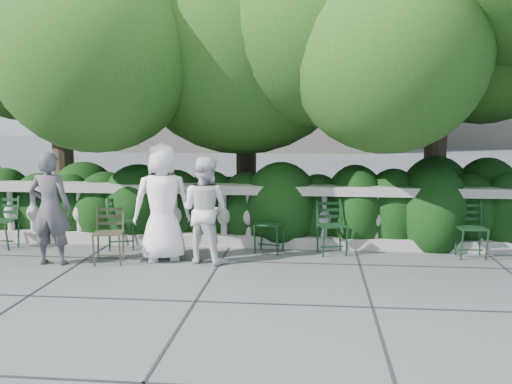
# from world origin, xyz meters

# --- Properties ---
(ground) EXTENTS (90.00, 90.00, 0.00)m
(ground) POSITION_xyz_m (0.00, 0.00, 0.00)
(ground) COLOR #4A4E51
(ground) RESTS_ON ground
(balustrade) EXTENTS (12.00, 0.44, 1.00)m
(balustrade) POSITION_xyz_m (0.00, 1.80, 0.49)
(balustrade) COLOR #9E998E
(balustrade) RESTS_ON ground
(shrub_hedge) EXTENTS (15.00, 2.60, 1.70)m
(shrub_hedge) POSITION_xyz_m (0.00, 3.00, 0.00)
(shrub_hedge) COLOR black
(shrub_hedge) RESTS_ON ground
(tree_canopy) EXTENTS (15.04, 6.52, 6.78)m
(tree_canopy) POSITION_xyz_m (0.69, 3.19, 3.96)
(tree_canopy) COLOR #3F3023
(tree_canopy) RESTS_ON ground
(chair_b) EXTENTS (0.57, 0.60, 0.84)m
(chair_b) POSITION_xyz_m (-2.14, 1.27, 0.00)
(chair_b) COLOR black
(chair_b) RESTS_ON ground
(chair_c) EXTENTS (0.55, 0.58, 0.84)m
(chair_c) POSITION_xyz_m (1.16, 1.24, 0.00)
(chair_c) COLOR black
(chair_c) RESTS_ON ground
(chair_d) EXTENTS (0.46, 0.50, 0.84)m
(chair_d) POSITION_xyz_m (3.18, 1.24, 0.00)
(chair_d) COLOR black
(chair_d) RESTS_ON ground
(chair_e) EXTENTS (0.54, 0.57, 0.84)m
(chair_e) POSITION_xyz_m (0.13, 1.27, 0.00)
(chair_e) COLOR black
(chair_e) RESTS_ON ground
(chair_weathered) EXTENTS (0.52, 0.55, 0.84)m
(chair_weathered) POSITION_xyz_m (-2.04, 0.38, 0.00)
(chair_weathered) COLOR black
(chair_weathered) RESTS_ON ground
(person_businessman) EXTENTS (0.98, 0.80, 1.72)m
(person_businessman) POSITION_xyz_m (-1.35, 0.80, 0.86)
(person_businessman) COLOR white
(person_businessman) RESTS_ON ground
(person_woman_grey) EXTENTS (0.60, 0.41, 1.61)m
(person_woman_grey) POSITION_xyz_m (-2.87, 0.42, 0.81)
(person_woman_grey) COLOR #44444A
(person_woman_grey) RESTS_ON ground
(person_casual_man) EXTENTS (0.89, 0.78, 1.53)m
(person_casual_man) POSITION_xyz_m (-0.72, 0.76, 0.76)
(person_casual_man) COLOR silver
(person_casual_man) RESTS_ON ground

